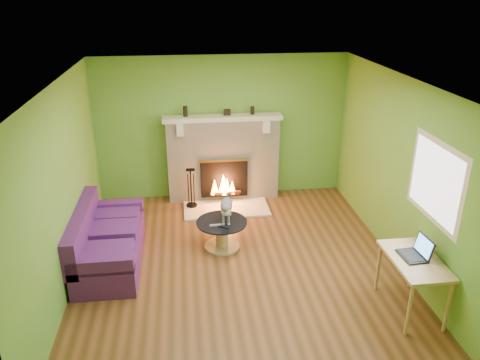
{
  "coord_description": "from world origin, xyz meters",
  "views": [
    {
      "loc": [
        -0.69,
        -5.66,
        3.7
      ],
      "look_at": [
        0.07,
        0.4,
        1.14
      ],
      "focal_mm": 35.0,
      "sensor_mm": 36.0,
      "label": 1
    }
  ],
  "objects_px": {
    "sofa": "(106,243)",
    "desk": "(414,265)",
    "cat": "(226,208)",
    "coffee_table": "(222,232)"
  },
  "relations": [
    {
      "from": "sofa",
      "to": "cat",
      "type": "height_order",
      "value": "cat"
    },
    {
      "from": "cat",
      "to": "coffee_table",
      "type": "bearing_deg",
      "value": -138.99
    },
    {
      "from": "desk",
      "to": "coffee_table",
      "type": "bearing_deg",
      "value": 140.62
    },
    {
      "from": "sofa",
      "to": "desk",
      "type": "bearing_deg",
      "value": -22.07
    },
    {
      "from": "coffee_table",
      "to": "desk",
      "type": "distance_m",
      "value": 2.8
    },
    {
      "from": "sofa",
      "to": "desk",
      "type": "distance_m",
      "value": 4.12
    },
    {
      "from": "coffee_table",
      "to": "cat",
      "type": "bearing_deg",
      "value": 32.01
    },
    {
      "from": "sofa",
      "to": "desk",
      "type": "relative_size",
      "value": 1.89
    },
    {
      "from": "coffee_table",
      "to": "cat",
      "type": "xyz_separation_m",
      "value": [
        0.08,
        0.05,
        0.38
      ]
    },
    {
      "from": "cat",
      "to": "desk",
      "type": "bearing_deg",
      "value": -32.24
    }
  ]
}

